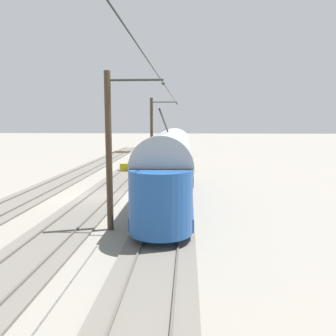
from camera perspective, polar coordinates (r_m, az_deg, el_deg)
name	(u,v)px	position (r m, az deg, el deg)	size (l,w,h in m)	color
ground_plane	(101,197)	(22.89, -10.98, -4.71)	(220.00, 220.00, 0.00)	gray
track_streetcar_siding	(171,196)	(22.51, 0.51, -4.63)	(2.80, 80.00, 0.18)	#666059
track_adjacent_siding	(102,195)	(23.17, -10.79, -4.41)	(2.80, 80.00, 0.18)	#666059
track_third_siding	(34,194)	(24.66, -21.08, -4.06)	(2.80, 80.00, 0.18)	#666059
vintage_streetcar	(170,165)	(20.64, 0.31, 0.44)	(2.65, 16.44, 5.17)	#1E4C93
catenary_pole_foreground	(152,134)	(33.36, -2.57, 5.65)	(2.63, 0.28, 7.01)	#423323
catenary_pole_mid_near	(110,149)	(15.50, -9.42, 3.08)	(2.63, 0.28, 7.01)	#423323
overhead_wire_run	(163,85)	(15.85, -0.75, 13.45)	(2.42, 40.20, 0.18)	black
switch_stand	(192,164)	(34.14, 3.96, 0.72)	(0.50, 0.30, 1.24)	black
track_end_bumper	(130,167)	(33.70, -6.29, 0.08)	(1.80, 0.60, 0.80)	#B2A519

